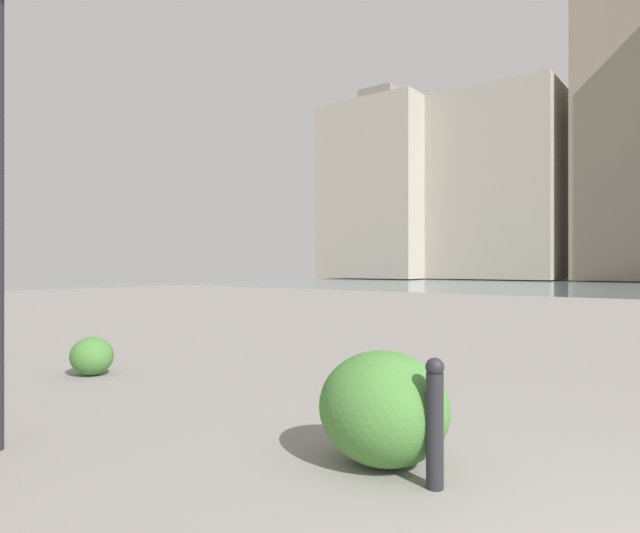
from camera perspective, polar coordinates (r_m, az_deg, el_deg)
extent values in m
cube|color=gray|center=(72.15, 30.46, 13.63)|extent=(11.41, 10.55, 37.11)
cube|color=#B2A899|center=(75.53, 19.00, 7.87)|extent=(15.55, 15.42, 23.78)
cube|color=#B2A899|center=(75.75, 6.52, 7.86)|extent=(14.49, 11.33, 23.83)
cube|color=gray|center=(78.63, 6.52, 17.37)|extent=(5.22, 4.08, 2.40)
cylinder|color=#232328|center=(3.91, 12.16, -16.76)|extent=(0.12, 0.12, 0.79)
sphere|color=#232328|center=(3.81, 12.16, -10.46)|extent=(0.13, 0.13, 0.13)
ellipsoid|color=#477F38|center=(4.27, 6.78, -14.75)|extent=(1.03, 0.93, 0.87)
ellipsoid|color=#477F38|center=(8.24, -23.19, -8.79)|extent=(0.63, 0.56, 0.53)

